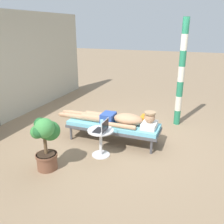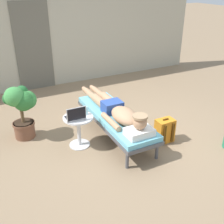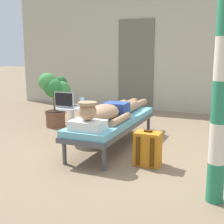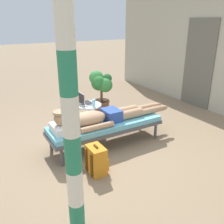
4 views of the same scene
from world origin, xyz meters
name	(u,v)px [view 4 (image 4 of 4)]	position (x,y,z in m)	size (l,w,h in m)	color
ground_plane	(107,151)	(0.00, 0.00, 0.00)	(40.00, 40.00, 0.00)	#8C7256
house_door_panel	(199,64)	(-0.87, 2.98, 1.02)	(0.84, 0.03, 2.04)	#625F54
lounge_chair	(106,126)	(-0.21, 0.09, 0.35)	(0.62, 1.94, 0.42)	#4C4C51
person_reclining	(101,117)	(-0.21, 0.00, 0.52)	(0.53, 2.17, 0.33)	white
side_table	(89,113)	(-0.87, 0.09, 0.36)	(0.48, 0.48, 0.52)	silver
laptop	(84,101)	(-0.93, 0.04, 0.58)	(0.31, 0.24, 0.23)	silver
drink_glass	(94,103)	(-0.72, 0.13, 0.59)	(0.06, 0.06, 0.14)	#99D8E5
backpack	(97,160)	(0.44, -0.42, 0.20)	(0.30, 0.26, 0.42)	orange
potted_plant	(101,87)	(-1.61, 0.75, 0.59)	(0.54, 0.47, 0.96)	brown
porch_post	(71,116)	(1.25, -1.05, 1.25)	(0.15, 0.15, 2.51)	#267F59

